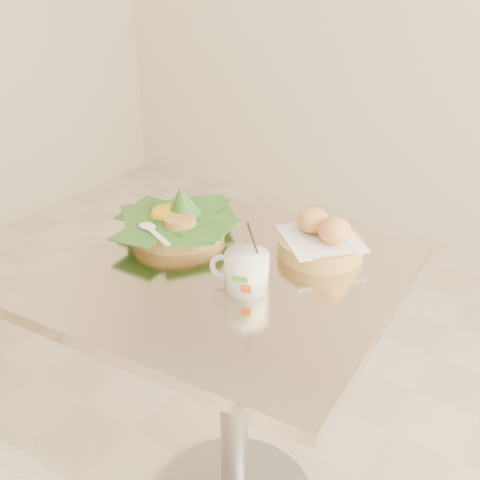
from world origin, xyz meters
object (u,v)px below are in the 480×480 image
Objects in this scene: rice_basket at (177,220)px; coffee_mug at (245,270)px; bread_basket at (321,240)px; cafe_table at (233,352)px.

coffee_mug is at bearing -22.28° from rice_basket.
coffee_mug is at bearing -105.82° from bread_basket.
bread_basket is 0.23m from coffee_mug.
cafe_table is at bearing -18.99° from rice_basket.
coffee_mug reaches higher than rice_basket.
coffee_mug is (0.28, -0.11, 0.00)m from rice_basket.
bread_basket is (0.12, 0.18, 0.26)m from cafe_table.
cafe_table is 4.69× the size of coffee_mug.
coffee_mug is (0.06, -0.04, 0.26)m from cafe_table.
cafe_table is at bearing 146.82° from coffee_mug.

